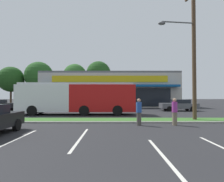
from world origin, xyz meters
The scene contains 16 objects.
grass_median centered at (0.00, 14.00, 0.06)m, with size 56.00×2.20×0.12m, color #386B28.
curb_lip centered at (0.00, 12.78, 0.06)m, with size 56.00×0.24×0.12m, color #99968C.
parking_stripe_0 centered at (-4.33, 7.42, 0.00)m, with size 0.12×4.80×0.01m, color silver.
parking_stripe_1 centered at (-1.52, 7.90, 0.00)m, with size 0.12×4.80×0.01m, color silver.
parking_stripe_2 centered at (1.53, 5.12, 0.00)m, with size 0.12×4.80×0.01m, color silver.
storefront_building centered at (-0.45, 35.73, 3.00)m, with size 23.20×12.81×5.99m.
tree_far_left centered at (-23.78, 44.30, 5.83)m, with size 5.92×5.92×8.80m.
tree_left centered at (-17.50, 44.91, 6.72)m, with size 6.63×6.63×10.05m.
tree_mid_left centered at (-9.25, 46.48, 6.95)m, with size 5.66×5.66×9.80m.
tree_mid centered at (-3.40, 46.12, 7.39)m, with size 5.96×5.96×10.39m.
utility_pole centered at (6.13, 13.97, 5.62)m, with size 3.08×2.40×10.55m.
city_bus centered at (-3.73, 19.11, 1.77)m, with size 11.93×2.83×3.25m.
car_0 centered at (8.53, 24.01, 0.76)m, with size 4.63×2.00×1.47m.
car_4 centered at (0.84, 24.09, 0.78)m, with size 4.25×1.97×1.49m.
pedestrian_near_bench centered at (1.66, 11.70, 0.88)m, with size 0.35×0.35×1.75m.
pedestrian_by_pole centered at (4.00, 11.74, 0.89)m, with size 0.36×0.36×1.76m.
Camera 1 is at (-0.10, -0.92, 1.92)m, focal length 31.03 mm.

